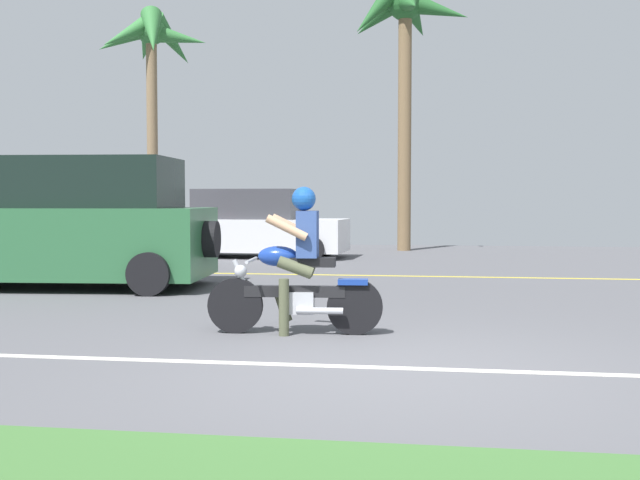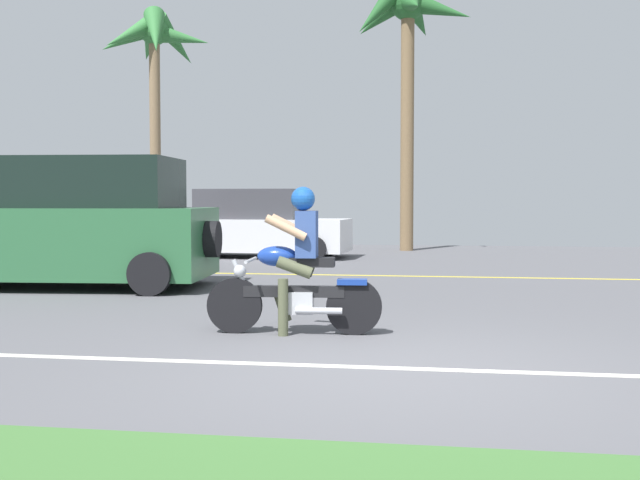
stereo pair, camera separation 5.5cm
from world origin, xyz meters
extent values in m
cube|color=#545459|center=(0.00, 3.00, -0.02)|extent=(56.00, 30.00, 0.04)
cube|color=silver|center=(0.00, 0.04, 0.00)|extent=(50.40, 0.12, 0.01)
cube|color=yellow|center=(0.00, 8.03, 0.00)|extent=(50.40, 0.12, 0.01)
cylinder|color=black|center=(-1.74, 1.54, 0.29)|extent=(0.59, 0.13, 0.58)
cylinder|color=black|center=(-0.48, 1.63, 0.29)|extent=(0.59, 0.13, 0.58)
cylinder|color=#B7BAC1|center=(-1.64, 1.55, 0.53)|extent=(0.26, 0.07, 0.51)
cube|color=black|center=(-1.11, 1.59, 0.45)|extent=(1.06, 0.17, 0.12)
cube|color=#B7BAC1|center=(-1.06, 1.59, 0.33)|extent=(0.32, 0.22, 0.23)
ellipsoid|color=navy|center=(-1.29, 1.57, 0.81)|extent=(0.43, 0.23, 0.21)
cube|color=black|center=(-0.92, 1.60, 0.75)|extent=(0.48, 0.25, 0.10)
cube|color=navy|center=(-0.50, 1.63, 0.55)|extent=(0.32, 0.18, 0.06)
cylinder|color=#B7BAC1|center=(-1.57, 1.55, 0.77)|extent=(0.08, 0.60, 0.03)
sphere|color=#B7BAC1|center=(-1.68, 1.54, 0.65)|extent=(0.14, 0.14, 0.14)
cylinder|color=#B7BAC1|center=(-0.83, 1.49, 0.26)|extent=(0.49, 0.10, 0.07)
cube|color=#334C8C|center=(-0.98, 1.59, 1.04)|extent=(0.23, 0.32, 0.48)
sphere|color=#194C9E|center=(-1.02, 1.59, 1.41)|extent=(0.25, 0.25, 0.25)
cylinder|color=#51563D|center=(-1.10, 1.68, 0.71)|extent=(0.40, 0.15, 0.24)
cylinder|color=#51563D|center=(-1.09, 1.49, 0.71)|extent=(0.40, 0.15, 0.24)
cylinder|color=#51563D|center=(-1.20, 1.44, 0.30)|extent=(0.11, 0.11, 0.59)
cylinder|color=#51563D|center=(-1.26, 1.69, 0.26)|extent=(0.20, 0.12, 0.33)
cylinder|color=tan|center=(-1.18, 1.77, 1.12)|extent=(0.44, 0.12, 0.27)
cylinder|color=tan|center=(-1.16, 1.39, 1.12)|extent=(0.44, 0.12, 0.27)
cube|color=#2D663D|center=(-5.47, 5.37, 0.72)|extent=(4.54, 2.38, 1.10)
cube|color=black|center=(-5.39, 5.38, 1.67)|extent=(3.29, 1.99, 0.79)
cylinder|color=black|center=(-3.98, 6.51, 0.32)|extent=(0.66, 0.27, 0.64)
cylinder|color=black|center=(-7.13, 6.25, 0.32)|extent=(0.66, 0.27, 0.64)
cylinder|color=black|center=(-3.81, 4.49, 0.32)|extent=(0.66, 0.27, 0.64)
cylinder|color=black|center=(-3.19, 5.56, 0.78)|extent=(0.24, 0.59, 0.58)
cube|color=#232328|center=(-9.86, 12.02, 0.48)|extent=(4.60, 2.15, 0.66)
cube|color=black|center=(-9.59, 12.00, 1.12)|extent=(2.71, 1.76, 0.61)
cylinder|color=black|center=(-8.19, 12.82, 0.28)|extent=(0.57, 0.22, 0.56)
cylinder|color=black|center=(-8.32, 10.98, 0.28)|extent=(0.57, 0.22, 0.56)
cube|color=silver|center=(-3.99, 12.29, 0.54)|extent=(4.31, 1.94, 0.78)
cube|color=#414147|center=(-4.25, 12.30, 1.30)|extent=(2.53, 1.61, 0.72)
cylinder|color=black|center=(-5.56, 11.50, 0.28)|extent=(0.57, 0.21, 0.56)
cylinder|color=black|center=(-2.51, 11.34, 0.28)|extent=(0.57, 0.21, 0.56)
cylinder|color=black|center=(-5.47, 13.23, 0.28)|extent=(0.57, 0.21, 0.56)
cylinder|color=black|center=(-2.43, 13.08, 0.28)|extent=(0.57, 0.21, 0.56)
cylinder|color=brown|center=(-0.62, 15.40, 3.36)|extent=(0.36, 0.36, 6.73)
sphere|color=#235B28|center=(-0.62, 15.40, 6.73)|extent=(0.95, 0.95, 0.95)
cone|color=#235B28|center=(0.20, 15.33, 6.52)|extent=(1.97, 0.81, 1.15)
cone|color=#235B28|center=(-0.39, 16.19, 6.52)|extent=(1.15, 2.03, 1.33)
cone|color=#235B28|center=(-1.32, 15.82, 6.52)|extent=(1.98, 1.54, 1.42)
cone|color=#235B28|center=(-1.34, 15.01, 6.52)|extent=(1.81, 1.38, 1.78)
cone|color=#235B28|center=(-0.46, 14.60, 6.52)|extent=(1.02, 2.02, 1.16)
cylinder|color=#846B4C|center=(-8.24, 16.46, 3.22)|extent=(0.32, 0.32, 6.45)
sphere|color=#337538|center=(-8.24, 16.46, 6.45)|extent=(0.84, 0.84, 0.84)
cone|color=#337538|center=(-7.46, 16.57, 6.25)|extent=(1.90, 0.87, 0.94)
cone|color=#337538|center=(-7.83, 17.13, 6.25)|extent=(1.43, 1.80, 1.62)
cone|color=#337538|center=(-8.64, 17.14, 6.25)|extent=(1.47, 1.90, 1.36)
cone|color=#337538|center=(-9.02, 16.35, 6.25)|extent=(1.92, 0.88, 1.28)
cone|color=#337538|center=(-8.74, 15.86, 6.25)|extent=(1.66, 1.81, 1.39)
cone|color=#337538|center=(-7.93, 15.74, 6.25)|extent=(1.22, 1.77, 1.70)
cylinder|color=black|center=(-6.12, 8.53, 0.26)|extent=(0.48, 0.33, 0.51)
cylinder|color=black|center=(-5.18, 9.11, 0.26)|extent=(0.48, 0.33, 0.51)
cylinder|color=#B7BAC1|center=(-6.05, 8.58, 0.47)|extent=(0.22, 0.16, 0.44)
cube|color=black|center=(-5.65, 8.82, 0.39)|extent=(0.84, 0.56, 0.10)
cube|color=#B7BAC1|center=(-5.62, 8.85, 0.29)|extent=(0.32, 0.29, 0.20)
ellipsoid|color=navy|center=(-5.78, 8.74, 0.71)|extent=(0.37, 0.20, 0.19)
cube|color=black|center=(-5.51, 8.91, 0.66)|extent=(0.45, 0.37, 0.08)
cube|color=navy|center=(-5.20, 9.10, 0.48)|extent=(0.30, 0.26, 0.05)
cylinder|color=#B7BAC1|center=(-5.99, 8.61, 0.68)|extent=(0.30, 0.47, 0.03)
sphere|color=#B7BAC1|center=(-6.08, 8.56, 0.57)|extent=(0.12, 0.12, 0.12)
cylinder|color=#B7BAC1|center=(-5.40, 8.86, 0.23)|extent=(0.39, 0.27, 0.06)
cube|color=maroon|center=(-5.55, 8.89, 0.92)|extent=(0.30, 0.33, 0.43)
sphere|color=maroon|center=(-5.58, 8.87, 1.24)|extent=(0.22, 0.22, 0.22)
cylinder|color=brown|center=(-5.68, 8.90, 0.62)|extent=(0.35, 0.27, 0.21)
cylinder|color=brown|center=(-5.59, 8.76, 0.62)|extent=(0.35, 0.27, 0.21)
cylinder|color=brown|center=(-5.66, 8.68, 0.26)|extent=(0.13, 0.13, 0.52)
cylinder|color=brown|center=(-5.81, 8.85, 0.23)|extent=(0.20, 0.17, 0.29)
cylinder|color=tan|center=(-5.79, 8.94, 0.98)|extent=(0.37, 0.27, 0.24)
cylinder|color=tan|center=(-5.61, 8.65, 0.98)|extent=(0.37, 0.27, 0.24)
camera|label=1|loc=(0.40, -6.52, 1.40)|focal=44.56mm
camera|label=2|loc=(0.45, -6.51, 1.40)|focal=44.56mm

